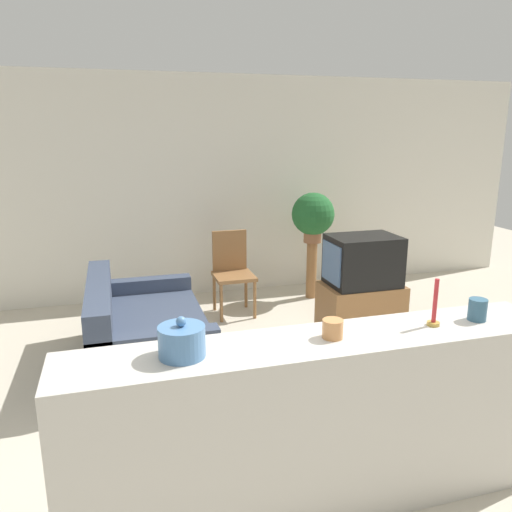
# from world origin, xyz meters

# --- Properties ---
(ground_plane) EXTENTS (14.00, 14.00, 0.00)m
(ground_plane) POSITION_xyz_m (0.00, 0.00, 0.00)
(ground_plane) COLOR beige
(wall_back) EXTENTS (9.00, 0.06, 2.70)m
(wall_back) POSITION_xyz_m (0.00, 3.43, 1.35)
(wall_back) COLOR silver
(wall_back) RESTS_ON ground_plane
(couch) EXTENTS (1.00, 1.62, 0.77)m
(couch) POSITION_xyz_m (-0.81, 1.61, 0.27)
(couch) COLOR #384256
(couch) RESTS_ON ground_plane
(tv_stand) EXTENTS (0.80, 0.53, 0.51)m
(tv_stand) POSITION_xyz_m (1.40, 1.70, 0.26)
(tv_stand) COLOR olive
(tv_stand) RESTS_ON ground_plane
(television) EXTENTS (0.70, 0.50, 0.51)m
(television) POSITION_xyz_m (1.39, 1.70, 0.76)
(television) COLOR black
(television) RESTS_ON tv_stand
(wooden_chair) EXTENTS (0.44, 0.44, 0.94)m
(wooden_chair) POSITION_xyz_m (0.26, 2.62, 0.52)
(wooden_chair) COLOR olive
(wooden_chair) RESTS_ON ground_plane
(plant_stand) EXTENTS (0.13, 0.13, 0.71)m
(plant_stand) POSITION_xyz_m (1.32, 2.85, 0.35)
(plant_stand) COLOR olive
(plant_stand) RESTS_ON ground_plane
(potted_plant) EXTENTS (0.52, 0.52, 0.61)m
(potted_plant) POSITION_xyz_m (1.32, 2.85, 1.05)
(potted_plant) COLOR #8E5B3D
(potted_plant) RESTS_ON plant_stand
(foreground_counter) EXTENTS (2.71, 0.44, 1.00)m
(foreground_counter) POSITION_xyz_m (0.00, -0.48, 0.50)
(foreground_counter) COLOR beige
(foreground_counter) RESTS_ON ground_plane
(decorative_bowl) EXTENTS (0.23, 0.23, 0.20)m
(decorative_bowl) POSITION_xyz_m (-0.73, -0.48, 1.08)
(decorative_bowl) COLOR #4C7AAD
(decorative_bowl) RESTS_ON foreground_counter
(candle_jar) EXTENTS (0.11, 0.11, 0.10)m
(candle_jar) POSITION_xyz_m (0.06, -0.48, 1.05)
(candle_jar) COLOR #C6844C
(candle_jar) RESTS_ON foreground_counter
(candlestick) EXTENTS (0.07, 0.07, 0.27)m
(candlestick) POSITION_xyz_m (0.67, -0.48, 1.09)
(candlestick) COLOR #B7933D
(candlestick) RESTS_ON foreground_counter
(coffee_tin) EXTENTS (0.10, 0.10, 0.13)m
(coffee_tin) POSITION_xyz_m (0.95, -0.48, 1.06)
(coffee_tin) COLOR #335B75
(coffee_tin) RESTS_ON foreground_counter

